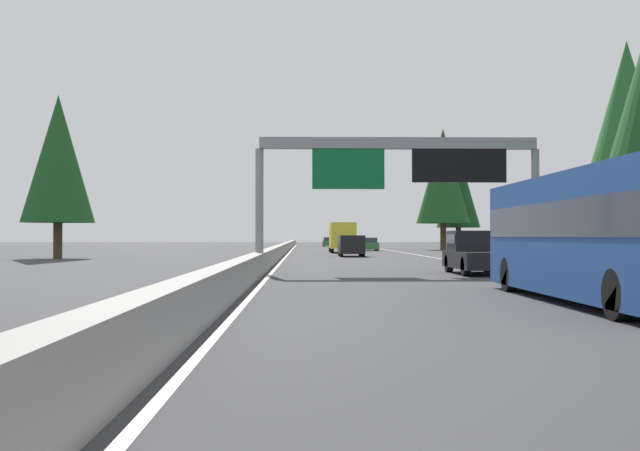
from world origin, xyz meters
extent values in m
plane|color=#38383A|center=(60.00, 0.00, 0.00)|extent=(320.00, 320.00, 0.00)
cube|color=gray|center=(80.00, 0.30, 0.45)|extent=(180.00, 0.56, 0.90)
cube|color=silver|center=(70.00, -11.52, 0.01)|extent=(160.00, 0.16, 0.01)
cube|color=silver|center=(70.00, -0.25, 0.01)|extent=(160.00, 0.16, 0.01)
cylinder|color=gray|center=(33.66, 0.30, 2.75)|extent=(0.36, 0.36, 5.51)
cylinder|color=gray|center=(33.66, -12.02, 2.75)|extent=(0.36, 0.36, 5.51)
cube|color=gray|center=(33.66, -5.86, 5.76)|extent=(0.50, 12.32, 0.50)
cube|color=#0C602D|center=(33.51, -3.64, 4.66)|extent=(0.12, 3.20, 1.90)
cube|color=black|center=(33.51, -8.57, 4.76)|extent=(0.16, 4.20, 1.50)
cube|color=#1E4793|center=(17.41, -8.76, 1.65)|extent=(11.50, 2.50, 2.90)
cube|color=#2D3847|center=(17.41, -8.76, 2.01)|extent=(11.04, 2.55, 0.84)
cylinder|color=black|center=(21.44, -7.66, 0.50)|extent=(1.00, 0.30, 1.00)
cylinder|color=black|center=(21.44, -9.86, 0.50)|extent=(1.00, 0.30, 1.00)
cylinder|color=black|center=(13.39, -7.66, 0.50)|extent=(1.00, 0.30, 1.00)
cube|color=black|center=(32.16, -9.06, 0.61)|extent=(5.60, 2.00, 0.70)
cube|color=black|center=(33.17, -9.06, 1.41)|extent=(2.24, 1.84, 0.90)
cube|color=#2D3847|center=(33.17, -9.06, 1.50)|extent=(2.02, 1.92, 0.41)
cylinder|color=black|center=(34.01, -8.20, 0.40)|extent=(0.80, 0.28, 0.80)
cylinder|color=black|center=(34.01, -9.92, 0.40)|extent=(0.80, 0.28, 0.80)
cylinder|color=black|center=(30.31, -8.20, 0.40)|extent=(0.80, 0.28, 0.80)
cylinder|color=black|center=(30.31, -9.92, 0.40)|extent=(0.80, 0.28, 0.80)
cube|color=black|center=(62.50, -5.49, 0.97)|extent=(5.00, 1.95, 1.44)
cube|color=#2D3847|center=(60.20, -5.49, 1.22)|extent=(0.08, 1.48, 0.56)
cylinder|color=black|center=(64.20, -4.63, 0.35)|extent=(0.70, 0.24, 0.70)
cylinder|color=black|center=(64.20, -6.34, 0.35)|extent=(0.70, 0.24, 0.70)
cylinder|color=black|center=(60.80, -4.63, 0.35)|extent=(0.70, 0.24, 0.70)
cylinder|color=black|center=(60.80, -6.34, 0.35)|extent=(0.70, 0.24, 0.70)
cube|color=#2D6B38|center=(125.97, -5.61, 0.53)|extent=(4.40, 1.80, 0.76)
cube|color=#2D3847|center=(125.75, -5.61, 1.19)|extent=(2.46, 1.51, 0.56)
cylinder|color=black|center=(127.37, -4.82, 0.32)|extent=(0.64, 0.22, 0.64)
cylinder|color=black|center=(127.37, -6.40, 0.32)|extent=(0.64, 0.22, 0.64)
cylinder|color=black|center=(124.56, -4.82, 0.32)|extent=(0.64, 0.22, 0.64)
cylinder|color=black|center=(124.56, -6.40, 0.32)|extent=(0.64, 0.22, 0.64)
cube|color=#2D6B38|center=(87.87, -9.08, 0.53)|extent=(4.40, 1.80, 0.76)
cube|color=#2D3847|center=(87.65, -9.08, 1.19)|extent=(2.46, 1.51, 0.56)
cylinder|color=black|center=(89.28, -8.29, 0.32)|extent=(0.64, 0.22, 0.64)
cylinder|color=black|center=(89.28, -9.87, 0.32)|extent=(0.64, 0.22, 0.64)
cylinder|color=black|center=(86.46, -8.29, 0.32)|extent=(0.64, 0.22, 0.64)
cylinder|color=black|center=(86.46, -9.87, 0.32)|extent=(0.64, 0.22, 0.64)
cube|color=gold|center=(76.56, -5.48, 1.70)|extent=(6.12, 2.40, 2.50)
cube|color=slate|center=(80.81, -5.48, 1.40)|extent=(2.38, 2.30, 1.90)
cylinder|color=black|center=(80.64, -4.42, 0.45)|extent=(0.90, 0.28, 0.90)
cylinder|color=black|center=(80.64, -6.54, 0.45)|extent=(0.90, 0.28, 0.90)
cylinder|color=black|center=(74.86, -4.42, 0.45)|extent=(0.90, 0.28, 0.90)
cylinder|color=black|center=(74.86, -6.54, 0.45)|extent=(0.90, 0.28, 0.90)
cylinder|color=#4C3823|center=(47.48, -21.84, 1.52)|extent=(0.69, 0.69, 3.05)
cone|color=#236028|center=(47.48, -21.84, 8.45)|extent=(6.10, 6.10, 10.81)
cylinder|color=#4C3823|center=(92.54, -18.24, 1.59)|extent=(0.71, 0.71, 3.17)
cone|color=#194C1E|center=(92.54, -18.24, 8.80)|extent=(6.35, 6.35, 11.26)
cylinder|color=#4C3823|center=(98.09, -21.14, 1.37)|extent=(0.66, 0.66, 2.73)
cone|color=#143D19|center=(98.09, -21.14, 7.58)|extent=(5.47, 5.47, 9.69)
cylinder|color=#4C3823|center=(56.56, 16.21, 1.31)|extent=(0.65, 0.65, 2.63)
cone|color=#194C1E|center=(56.56, 16.21, 7.28)|extent=(5.25, 5.25, 9.31)
camera|label=1|loc=(-1.68, -1.66, 1.61)|focal=44.75mm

